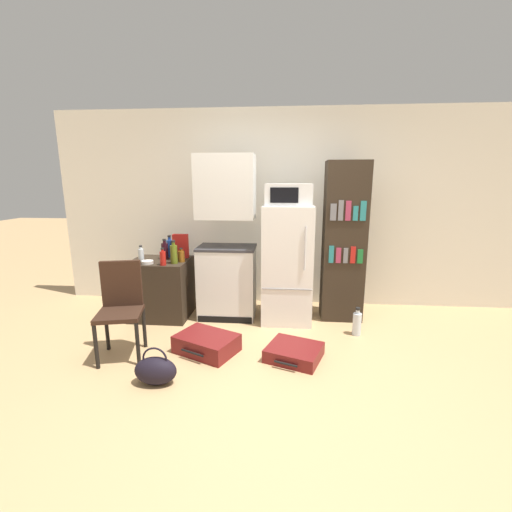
{
  "coord_description": "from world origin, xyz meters",
  "views": [
    {
      "loc": [
        0.13,
        -2.69,
        1.69
      ],
      "look_at": [
        -0.18,
        0.85,
        0.9
      ],
      "focal_mm": 24.0,
      "sensor_mm": 36.0,
      "label": 1
    }
  ],
  "objects_px": {
    "microwave": "(289,194)",
    "bottle_olive_oil": "(174,254)",
    "kitchen_hutch": "(227,244)",
    "water_bottle_front": "(357,323)",
    "bowl": "(147,262)",
    "bookshelf": "(344,243)",
    "suitcase_small_flat": "(207,343)",
    "handbag": "(156,370)",
    "side_table": "(161,288)",
    "bottle_wine_dark": "(165,251)",
    "bottle_blue_soda": "(170,248)",
    "bottle_clear_short": "(141,255)",
    "bottle_ketchup_red": "(163,258)",
    "chair": "(121,301)",
    "refrigerator": "(287,264)",
    "suitcase_large_flat": "(294,352)",
    "bottle_amber_beer": "(181,256)",
    "cereal_box": "(181,246)"
  },
  "relations": [
    {
      "from": "chair",
      "to": "handbag",
      "type": "distance_m",
      "value": 0.83
    },
    {
      "from": "refrigerator",
      "to": "bottle_clear_short",
      "type": "height_order",
      "value": "refrigerator"
    },
    {
      "from": "bottle_ketchup_red",
      "to": "kitchen_hutch",
      "type": "bearing_deg",
      "value": 24.41
    },
    {
      "from": "microwave",
      "to": "chair",
      "type": "relative_size",
      "value": 0.58
    },
    {
      "from": "bottle_blue_soda",
      "to": "bottle_olive_oil",
      "type": "relative_size",
      "value": 1.01
    },
    {
      "from": "suitcase_small_flat",
      "to": "bottle_ketchup_red",
      "type": "bearing_deg",
      "value": 160.13
    },
    {
      "from": "microwave",
      "to": "water_bottle_front",
      "type": "distance_m",
      "value": 1.64
    },
    {
      "from": "refrigerator",
      "to": "bookshelf",
      "type": "xyz_separation_m",
      "value": [
        0.67,
        0.11,
        0.25
      ]
    },
    {
      "from": "side_table",
      "to": "microwave",
      "type": "height_order",
      "value": "microwave"
    },
    {
      "from": "cereal_box",
      "to": "suitcase_small_flat",
      "type": "bearing_deg",
      "value": -62.21
    },
    {
      "from": "refrigerator",
      "to": "bowl",
      "type": "xyz_separation_m",
      "value": [
        -1.64,
        -0.22,
        0.04
      ]
    },
    {
      "from": "kitchen_hutch",
      "to": "bookshelf",
      "type": "bearing_deg",
      "value": 2.7
    },
    {
      "from": "refrigerator",
      "to": "bottle_olive_oil",
      "type": "relative_size",
      "value": 5.08
    },
    {
      "from": "refrigerator",
      "to": "water_bottle_front",
      "type": "bearing_deg",
      "value": -25.61
    },
    {
      "from": "bookshelf",
      "to": "handbag",
      "type": "distance_m",
      "value": 2.53
    },
    {
      "from": "bottle_amber_beer",
      "to": "water_bottle_front",
      "type": "xyz_separation_m",
      "value": [
        2.05,
        -0.29,
        -0.66
      ]
    },
    {
      "from": "bookshelf",
      "to": "bottle_wine_dark",
      "type": "xyz_separation_m",
      "value": [
        -2.2,
        -0.06,
        -0.12
      ]
    },
    {
      "from": "microwave",
      "to": "bottle_olive_oil",
      "type": "height_order",
      "value": "microwave"
    },
    {
      "from": "bottle_olive_oil",
      "to": "chair",
      "type": "relative_size",
      "value": 0.3
    },
    {
      "from": "kitchen_hutch",
      "to": "handbag",
      "type": "xyz_separation_m",
      "value": [
        -0.36,
        -1.53,
        -0.81
      ]
    },
    {
      "from": "bookshelf",
      "to": "bottle_ketchup_red",
      "type": "xyz_separation_m",
      "value": [
        -2.11,
        -0.38,
        -0.14
      ]
    },
    {
      "from": "microwave",
      "to": "bottle_clear_short",
      "type": "relative_size",
      "value": 2.75
    },
    {
      "from": "handbag",
      "to": "side_table",
      "type": "bearing_deg",
      "value": 107.82
    },
    {
      "from": "bookshelf",
      "to": "bottle_clear_short",
      "type": "height_order",
      "value": "bookshelf"
    },
    {
      "from": "bottle_clear_short",
      "to": "suitcase_large_flat",
      "type": "distance_m",
      "value": 2.17
    },
    {
      "from": "side_table",
      "to": "bottle_blue_soda",
      "type": "height_order",
      "value": "bottle_blue_soda"
    },
    {
      "from": "bottle_wine_dark",
      "to": "suitcase_small_flat",
      "type": "bearing_deg",
      "value": -52.65
    },
    {
      "from": "bowl",
      "to": "handbag",
      "type": "bearing_deg",
      "value": -66.8
    },
    {
      "from": "microwave",
      "to": "bottle_amber_beer",
      "type": "xyz_separation_m",
      "value": [
        -1.27,
        -0.08,
        -0.73
      ]
    },
    {
      "from": "bookshelf",
      "to": "suitcase_small_flat",
      "type": "relative_size",
      "value": 2.74
    },
    {
      "from": "bottle_blue_soda",
      "to": "bottle_clear_short",
      "type": "xyz_separation_m",
      "value": [
        -0.27,
        -0.26,
        -0.04
      ]
    },
    {
      "from": "cereal_box",
      "to": "water_bottle_front",
      "type": "distance_m",
      "value": 2.31
    },
    {
      "from": "kitchen_hutch",
      "to": "bowl",
      "type": "bearing_deg",
      "value": -163.73
    },
    {
      "from": "kitchen_hutch",
      "to": "water_bottle_front",
      "type": "relative_size",
      "value": 6.21
    },
    {
      "from": "bowl",
      "to": "bookshelf",
      "type": "bearing_deg",
      "value": 8.1
    },
    {
      "from": "bottle_blue_soda",
      "to": "bottle_olive_oil",
      "type": "bearing_deg",
      "value": -64.31
    },
    {
      "from": "bottle_clear_short",
      "to": "bottle_olive_oil",
      "type": "distance_m",
      "value": 0.44
    },
    {
      "from": "bottle_wine_dark",
      "to": "microwave",
      "type": "bearing_deg",
      "value": -2.08
    },
    {
      "from": "bottle_blue_soda",
      "to": "handbag",
      "type": "bearing_deg",
      "value": -76.42
    },
    {
      "from": "kitchen_hutch",
      "to": "microwave",
      "type": "bearing_deg",
      "value": -3.82
    },
    {
      "from": "suitcase_large_flat",
      "to": "bottle_olive_oil",
      "type": "bearing_deg",
      "value": 170.83
    },
    {
      "from": "side_table",
      "to": "refrigerator",
      "type": "bearing_deg",
      "value": 0.9
    },
    {
      "from": "cereal_box",
      "to": "suitcase_small_flat",
      "type": "relative_size",
      "value": 0.43
    },
    {
      "from": "kitchen_hutch",
      "to": "cereal_box",
      "type": "distance_m",
      "value": 0.62
    },
    {
      "from": "bottle_clear_short",
      "to": "bottle_olive_oil",
      "type": "relative_size",
      "value": 0.7
    },
    {
      "from": "kitchen_hutch",
      "to": "bottle_blue_soda",
      "type": "distance_m",
      "value": 0.77
    },
    {
      "from": "side_table",
      "to": "bottle_wine_dark",
      "type": "distance_m",
      "value": 0.48
    },
    {
      "from": "bottle_olive_oil",
      "to": "handbag",
      "type": "distance_m",
      "value": 1.52
    },
    {
      "from": "bowl",
      "to": "suitcase_large_flat",
      "type": "relative_size",
      "value": 0.22
    },
    {
      "from": "bottle_amber_beer",
      "to": "bottle_wine_dark",
      "type": "height_order",
      "value": "bottle_wine_dark"
    }
  ]
}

